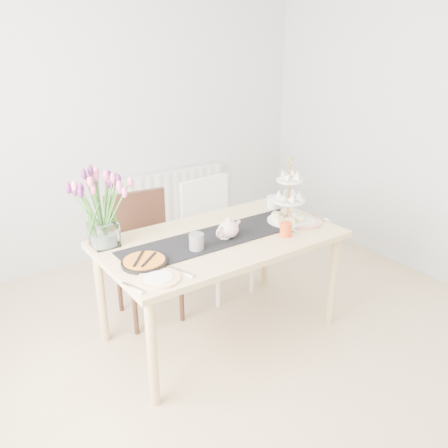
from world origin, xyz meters
TOP-DOWN VIEW (x-y plane):
  - room_shell at (0.00, 0.00)m, footprint 4.50×4.50m
  - radiator at (0.50, 2.19)m, footprint 1.20×0.08m
  - dining_table at (-0.02, 0.55)m, footprint 1.60×0.90m
  - chair_brown at (-0.33, 1.13)m, footprint 0.51×0.51m
  - chair_white at (0.31, 1.13)m, footprint 0.50×0.50m
  - table_runner at (-0.02, 0.55)m, footprint 1.40×0.35m
  - tulip_vase at (-0.71, 0.86)m, footprint 0.59×0.59m
  - cake_stand at (0.53, 0.50)m, footprint 0.29×0.29m
  - teapot at (0.01, 0.50)m, footprint 0.25×0.21m
  - cream_jug at (0.63, 0.78)m, footprint 0.13×0.13m
  - tart_tin at (-0.63, 0.47)m, footprint 0.27×0.27m
  - mug_grey at (-0.27, 0.47)m, footprint 0.13×0.13m
  - mug_white at (-0.02, 0.51)m, footprint 0.09×0.09m
  - mug_orange at (0.35, 0.31)m, footprint 0.11×0.11m
  - plate_left at (-0.64, 0.26)m, footprint 0.30×0.30m
  - plate_right at (0.61, 0.42)m, footprint 0.31×0.31m

SIDE VIEW (x-z plane):
  - radiator at x=0.50m, z-range 0.15..0.75m
  - chair_brown at x=-0.33m, z-range 0.08..1.02m
  - chair_white at x=0.31m, z-range 0.08..1.02m
  - dining_table at x=-0.02m, z-range 0.30..1.05m
  - table_runner at x=-0.02m, z-range 0.75..0.76m
  - plate_left at x=-0.64m, z-range 0.75..0.76m
  - plate_right at x=0.61m, z-range 0.75..0.76m
  - tart_tin at x=-0.63m, z-range 0.75..0.78m
  - mug_white at x=-0.02m, z-range 0.75..0.84m
  - mug_orange at x=0.35m, z-range 0.75..0.85m
  - cream_jug at x=0.63m, z-range 0.75..0.85m
  - mug_grey at x=-0.27m, z-range 0.75..0.86m
  - teapot at x=0.01m, z-range 0.75..0.89m
  - cake_stand at x=0.53m, z-range 0.66..1.09m
  - tulip_vase at x=-0.71m, z-range 0.82..1.32m
  - room_shell at x=0.00m, z-range -0.95..3.55m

